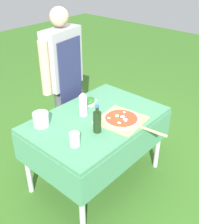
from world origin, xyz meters
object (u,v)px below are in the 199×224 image
at_px(prep_table, 96,126).
at_px(mixing_tub, 41,119).
at_px(person_cook, 63,73).
at_px(pizza_on_peel, 122,120).
at_px(sauce_jar, 75,140).
at_px(oil_bottle, 97,121).
at_px(water_bottle, 83,103).
at_px(herb_container, 89,101).

relative_size(prep_table, mixing_tub, 9.17).
bearing_deg(mixing_tub, prep_table, -33.60).
bearing_deg(person_cook, pizza_on_peel, 77.40).
bearing_deg(sauce_jar, prep_table, 20.17).
xyz_separation_m(oil_bottle, water_bottle, (0.12, 0.28, 0.02)).
bearing_deg(water_bottle, pizza_on_peel, -64.85).
bearing_deg(oil_bottle, herb_container, 51.00).
bearing_deg(water_bottle, person_cook, 66.38).
bearing_deg(pizza_on_peel, mixing_tub, 131.13).
bearing_deg(person_cook, mixing_tub, 22.84).
relative_size(oil_bottle, herb_container, 1.24).
bearing_deg(oil_bottle, prep_table, 44.75).
distance_m(prep_table, sauce_jar, 0.46).
xyz_separation_m(pizza_on_peel, oil_bottle, (-0.27, 0.06, 0.09)).
bearing_deg(person_cook, herb_container, 80.05).
relative_size(pizza_on_peel, herb_container, 3.19).
distance_m(prep_table, pizza_on_peel, 0.26).
distance_m(pizza_on_peel, oil_bottle, 0.29).
bearing_deg(sauce_jar, pizza_on_peel, -6.43).
distance_m(prep_table, herb_container, 0.32).
xyz_separation_m(pizza_on_peel, sauce_jar, (-0.53, 0.06, 0.04)).
bearing_deg(mixing_tub, oil_bottle, -59.50).
xyz_separation_m(prep_table, person_cook, (0.18, 0.62, 0.31)).
height_order(person_cook, sauce_jar, person_cook).
relative_size(pizza_on_peel, sauce_jar, 5.76).
bearing_deg(pizza_on_peel, person_cook, 79.47).
bearing_deg(pizza_on_peel, water_bottle, 109.00).
distance_m(pizza_on_peel, mixing_tub, 0.71).
bearing_deg(mixing_tub, person_cook, 31.06).
distance_m(oil_bottle, sauce_jar, 0.26).
distance_m(pizza_on_peel, herb_container, 0.46).
relative_size(prep_table, herb_container, 6.18).
xyz_separation_m(oil_bottle, mixing_tub, (-0.25, 0.43, -0.04)).
xyz_separation_m(prep_table, herb_container, (0.17, 0.24, 0.11)).
bearing_deg(herb_container, person_cook, 88.27).
bearing_deg(herb_container, sauce_jar, -145.67).
bearing_deg(sauce_jar, person_cook, 52.64).
relative_size(person_cook, oil_bottle, 6.35).
height_order(person_cook, oil_bottle, person_cook).
xyz_separation_m(water_bottle, sauce_jar, (-0.37, -0.27, -0.07)).
bearing_deg(person_cook, water_bottle, 58.16).
height_order(oil_bottle, sauce_jar, oil_bottle).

